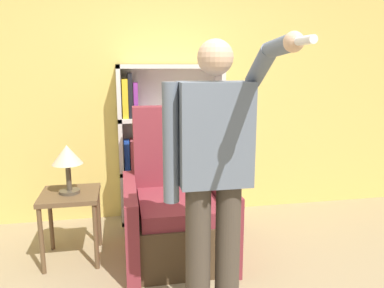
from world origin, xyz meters
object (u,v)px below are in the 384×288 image
at_px(table_lamp, 67,158).
at_px(bookcase, 162,146).
at_px(armchair, 176,211).
at_px(side_table, 71,204).
at_px(person_standing, 214,172).

bearing_deg(table_lamp, bookcase, 40.67).
bearing_deg(bookcase, armchair, -88.11).
height_order(armchair, side_table, armchair).
bearing_deg(person_standing, side_table, 133.13).
height_order(bookcase, armchair, bookcase).
height_order(armchair, person_standing, person_standing).
height_order(bookcase, side_table, bookcase).
relative_size(bookcase, side_table, 2.78).
bearing_deg(side_table, table_lamp, -90.00).
relative_size(side_table, table_lamp, 1.45).
height_order(person_standing, side_table, person_standing).
bearing_deg(bookcase, table_lamp, -139.33).
distance_m(bookcase, person_standing, 1.74).
xyz_separation_m(person_standing, table_lamp, (-0.94, 1.01, -0.12)).
bearing_deg(side_table, person_standing, -46.87).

